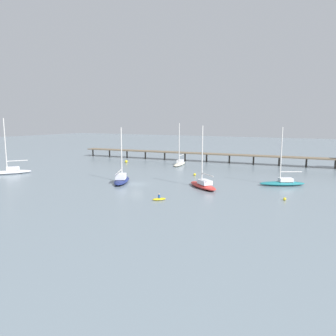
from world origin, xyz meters
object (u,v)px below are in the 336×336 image
(sailboat_red, at_px, (203,184))
(dinghy_yellow, at_px, (159,199))
(sailboat_cream, at_px, (180,163))
(mooring_buoy_far, at_px, (285,199))
(mooring_buoy_inner, at_px, (126,161))
(sailboat_white, at_px, (10,171))
(mooring_buoy_outer, at_px, (195,174))
(pier, at_px, (250,154))
(sailboat_navy, at_px, (122,179))
(sailboat_teal, at_px, (283,182))

(sailboat_red, xyz_separation_m, dinghy_yellow, (-2.92, -12.39, -0.52))
(sailboat_cream, height_order, mooring_buoy_far, sailboat_cream)
(dinghy_yellow, xyz_separation_m, mooring_buoy_inner, (-32.24, 36.67, 0.21))
(sailboat_white, xyz_separation_m, mooring_buoy_outer, (41.16, 18.98, -0.52))
(pier, height_order, mooring_buoy_far, pier)
(mooring_buoy_far, bearing_deg, dinghy_yellow, -152.95)
(pier, height_order, sailboat_red, sailboat_red)
(sailboat_red, distance_m, mooring_buoy_inner, 42.74)
(pier, distance_m, mooring_buoy_far, 44.91)
(sailboat_red, distance_m, sailboat_cream, 32.64)
(mooring_buoy_outer, bearing_deg, sailboat_red, -60.34)
(dinghy_yellow, height_order, mooring_buoy_inner, dinghy_yellow)
(sailboat_navy, bearing_deg, dinghy_yellow, -33.13)
(sailboat_white, height_order, sailboat_cream, sailboat_white)
(pier, height_order, sailboat_cream, sailboat_cream)
(sailboat_white, xyz_separation_m, dinghy_yellow, (45.28, -5.79, -0.59))
(sailboat_navy, relative_size, mooring_buoy_far, 22.88)
(sailboat_navy, distance_m, mooring_buoy_far, 32.88)
(sailboat_navy, distance_m, dinghy_yellow, 17.17)
(mooring_buoy_outer, bearing_deg, dinghy_yellow, -80.54)
(mooring_buoy_inner, bearing_deg, mooring_buoy_far, -28.21)
(dinghy_yellow, bearing_deg, mooring_buoy_outer, 99.46)
(sailboat_navy, height_order, mooring_buoy_far, sailboat_navy)
(pier, relative_size, sailboat_cream, 7.26)
(sailboat_red, bearing_deg, sailboat_navy, -170.13)
(mooring_buoy_outer, xyz_separation_m, mooring_buoy_far, (22.64, -15.32, -0.04))
(pier, xyz_separation_m, sailboat_red, (0.29, -38.98, -2.46))
(pier, distance_m, dinghy_yellow, 51.52)
(mooring_buoy_far, height_order, mooring_buoy_inner, mooring_buoy_inner)
(pier, height_order, mooring_buoy_outer, pier)
(sailboat_red, relative_size, mooring_buoy_far, 23.80)
(pier, distance_m, mooring_buoy_outer, 27.59)
(sailboat_white, bearing_deg, mooring_buoy_far, 3.28)
(sailboat_white, distance_m, mooring_buoy_inner, 33.53)
(sailboat_white, bearing_deg, pier, 43.56)
(sailboat_white, relative_size, mooring_buoy_far, 26.78)
(sailboat_white, height_order, sailboat_red, sailboat_white)
(sailboat_navy, relative_size, mooring_buoy_outer, 19.79)
(mooring_buoy_inner, bearing_deg, mooring_buoy_outer, -22.94)
(sailboat_cream, xyz_separation_m, mooring_buoy_far, (33.70, -30.09, -0.47))
(sailboat_red, relative_size, sailboat_navy, 1.04)
(sailboat_red, bearing_deg, mooring_buoy_far, -10.66)
(sailboat_cream, xyz_separation_m, mooring_buoy_outer, (11.06, -14.77, -0.43))
(sailboat_teal, bearing_deg, mooring_buoy_far, -80.13)
(mooring_buoy_outer, bearing_deg, mooring_buoy_far, -34.09)
(mooring_buoy_outer, height_order, mooring_buoy_far, mooring_buoy_outer)
(sailboat_cream, bearing_deg, sailboat_white, -131.72)
(sailboat_cream, bearing_deg, mooring_buoy_outer, -53.18)
(mooring_buoy_inner, bearing_deg, dinghy_yellow, -48.68)
(dinghy_yellow, bearing_deg, sailboat_navy, 146.87)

